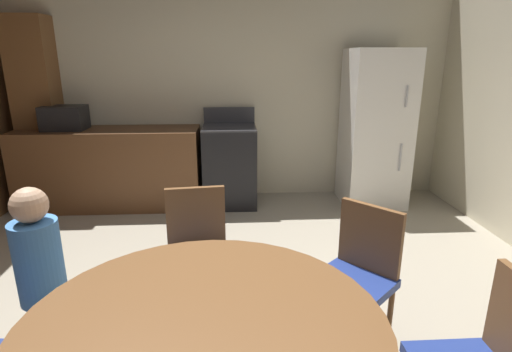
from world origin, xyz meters
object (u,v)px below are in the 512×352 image
object	(u,v)px
oven_range	(230,165)
chair_north	(197,248)
person_child	(43,285)
chair_northeast	(358,272)
microwave	(65,118)
refrigerator	(375,129)

from	to	relation	value
oven_range	chair_north	distance (m)	2.16
person_child	chair_northeast	bearing A→B (deg)	40.45
oven_range	chair_northeast	xyz separation A→B (m)	(0.74, -2.50, 0.03)
microwave	chair_northeast	world-z (taller)	microwave
oven_range	chair_northeast	bearing A→B (deg)	-73.56
refrigerator	person_child	xyz separation A→B (m)	(-2.57, -2.62, -0.30)
chair_north	person_child	size ratio (longest dim) A/B	0.80
chair_northeast	chair_north	bearing A→B (deg)	-63.21
oven_range	refrigerator	size ratio (longest dim) A/B	0.62
oven_range	person_child	size ratio (longest dim) A/B	1.01
oven_range	chair_northeast	size ratio (longest dim) A/B	1.26
microwave	chair_north	xyz separation A→B (m)	(1.60, -2.15, -0.53)
microwave	person_child	xyz separation A→B (m)	(0.89, -2.67, -0.45)
oven_range	chair_north	bearing A→B (deg)	-95.12
oven_range	person_child	xyz separation A→B (m)	(-0.91, -2.67, 0.11)
chair_northeast	person_child	distance (m)	1.66
microwave	chair_north	world-z (taller)	microwave
microwave	chair_north	bearing A→B (deg)	-53.29
chair_north	chair_northeast	distance (m)	0.99
oven_range	chair_northeast	world-z (taller)	oven_range
refrigerator	chair_north	size ratio (longest dim) A/B	2.02
oven_range	chair_northeast	distance (m)	2.61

